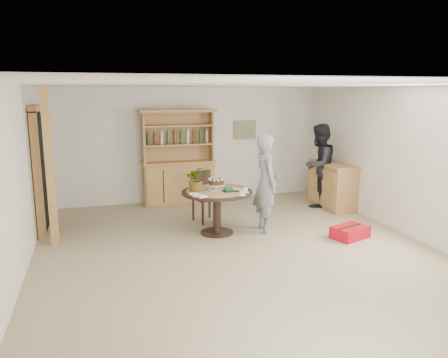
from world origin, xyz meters
TOP-DOWN VIEW (x-y plane):
  - ground at (0.00, 0.00)m, footprint 7.00×7.00m
  - room_shell at (0.00, 0.01)m, footprint 6.04×7.04m
  - doorway at (-2.93, 2.00)m, footprint 0.13×1.10m
  - pine_post at (-2.70, 1.20)m, footprint 0.12×0.12m
  - hutch at (-0.30, 3.24)m, footprint 1.62×0.54m
  - sideboard at (2.74, 2.00)m, footprint 0.54×1.26m
  - dining_table at (-0.07, 1.00)m, footprint 1.20×1.20m
  - dining_chair at (-0.09, 1.82)m, footprint 0.52×0.52m
  - birthday_cake at (-0.07, 1.05)m, footprint 0.30×0.30m
  - flower_vase at (-0.42, 1.05)m, footprint 0.47×0.44m
  - gift_tray at (0.15, 0.87)m, footprint 0.30×0.20m
  - coffee_cup_a at (0.33, 0.72)m, footprint 0.15×0.15m
  - coffee_cup_b at (0.21, 0.55)m, footprint 0.15×0.15m
  - napkins at (-0.48, 0.68)m, footprint 0.24×0.33m
  - teen_boy at (0.78, 0.90)m, footprint 0.45×0.65m
  - adult_person at (2.50, 2.17)m, footprint 1.07×1.01m
  - red_suitcase at (1.99, 0.12)m, footprint 0.70×0.58m

SIDE VIEW (x-z plane):
  - ground at x=0.00m, z-range 0.00..0.00m
  - red_suitcase at x=1.99m, z-range 0.00..0.21m
  - sideboard at x=2.74m, z-range 0.00..0.94m
  - dining_chair at x=-0.09m, z-range 0.06..1.01m
  - dining_table at x=-0.07m, z-range 0.22..0.98m
  - hutch at x=-0.30m, z-range -0.33..1.71m
  - napkins at x=-0.48m, z-range 0.76..0.79m
  - gift_tray at x=0.15m, z-range 0.75..0.83m
  - coffee_cup_b at x=0.21m, z-range 0.75..0.84m
  - coffee_cup_a at x=0.33m, z-range 0.76..0.84m
  - teen_boy at x=0.78m, z-range 0.00..1.71m
  - adult_person at x=2.50m, z-range 0.00..1.75m
  - birthday_cake at x=-0.07m, z-range 0.78..0.98m
  - flower_vase at x=-0.42m, z-range 0.76..1.18m
  - doorway at x=-2.93m, z-range 0.02..2.20m
  - pine_post at x=-2.70m, z-range 0.00..2.50m
  - room_shell at x=0.00m, z-range 0.48..3.00m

